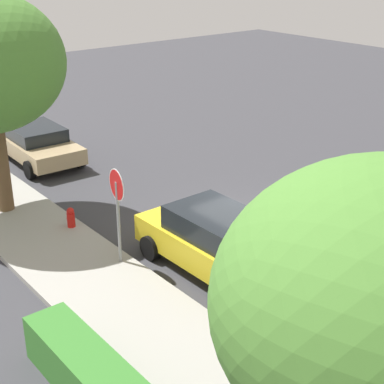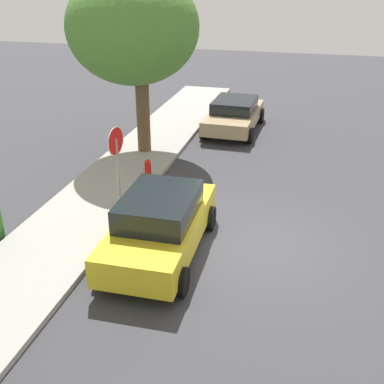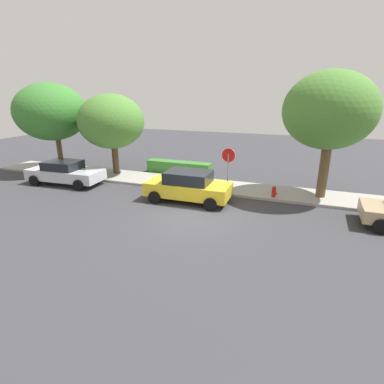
{
  "view_description": "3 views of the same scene",
  "coord_description": "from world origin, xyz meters",
  "px_view_note": "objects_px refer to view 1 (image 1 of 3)",
  "views": [
    {
      "loc": [
        -10.4,
        10.47,
        7.41
      ],
      "look_at": [
        1.55,
        0.88,
        0.93
      ],
      "focal_mm": 55.0,
      "sensor_mm": 36.0,
      "label": 1
    },
    {
      "loc": [
        -10.43,
        -1.11,
        6.37
      ],
      "look_at": [
        -0.36,
        1.49,
        1.46
      ],
      "focal_mm": 45.0,
      "sensor_mm": 36.0,
      "label": 2
    },
    {
      "loc": [
        4.31,
        -11.46,
        5.33
      ],
      "look_at": [
        -0.43,
        1.32,
        0.79
      ],
      "focal_mm": 28.0,
      "sensor_mm": 36.0,
      "label": 3
    }
  ],
  "objects_px": {
    "parked_car_yellow": "(216,241)",
    "fire_hydrant": "(71,219)",
    "parked_car_tan": "(37,143)",
    "stop_sign": "(117,201)"
  },
  "relations": [
    {
      "from": "parked_car_yellow",
      "to": "fire_hydrant",
      "type": "relative_size",
      "value": 6.02
    },
    {
      "from": "parked_car_yellow",
      "to": "fire_hydrant",
      "type": "height_order",
      "value": "parked_car_yellow"
    },
    {
      "from": "parked_car_yellow",
      "to": "parked_car_tan",
      "type": "relative_size",
      "value": 1.01
    },
    {
      "from": "fire_hydrant",
      "to": "stop_sign",
      "type": "bearing_deg",
      "value": -179.06
    },
    {
      "from": "parked_car_tan",
      "to": "stop_sign",
      "type": "bearing_deg",
      "value": 168.24
    },
    {
      "from": "stop_sign",
      "to": "parked_car_tan",
      "type": "height_order",
      "value": "stop_sign"
    },
    {
      "from": "parked_car_yellow",
      "to": "parked_car_tan",
      "type": "bearing_deg",
      "value": -0.17
    },
    {
      "from": "parked_car_yellow",
      "to": "fire_hydrant",
      "type": "xyz_separation_m",
      "value": [
        4.11,
        1.75,
        -0.44
      ]
    },
    {
      "from": "stop_sign",
      "to": "parked_car_tan",
      "type": "bearing_deg",
      "value": -11.76
    },
    {
      "from": "stop_sign",
      "to": "parked_car_yellow",
      "type": "xyz_separation_m",
      "value": [
        -1.63,
        -1.71,
        -0.97
      ]
    }
  ]
}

